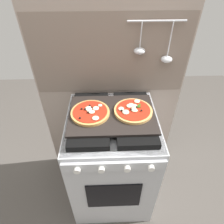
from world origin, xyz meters
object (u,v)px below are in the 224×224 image
(baking_tray, at_px, (112,114))
(pizza_right, at_px, (133,110))
(stove, at_px, (112,159))
(pizza_left, at_px, (90,112))

(baking_tray, distance_m, pizza_right, 0.13)
(baking_tray, height_order, pizza_right, pizza_right)
(pizza_right, bearing_deg, baking_tray, -176.04)
(stove, bearing_deg, pizza_left, 177.69)
(baking_tray, xyz_separation_m, pizza_left, (-0.14, 0.00, 0.02))
(baking_tray, bearing_deg, pizza_right, 3.96)
(baking_tray, relative_size, pizza_right, 2.23)
(stove, relative_size, pizza_left, 3.71)
(pizza_left, relative_size, pizza_right, 1.00)
(pizza_left, xyz_separation_m, pizza_right, (0.27, 0.01, 0.00))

